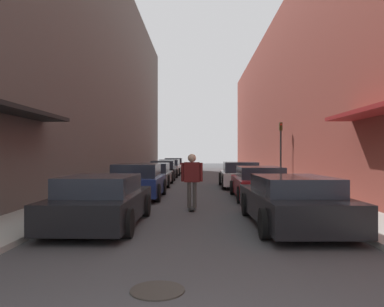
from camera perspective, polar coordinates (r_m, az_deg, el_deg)
ground at (r=20.65m, az=0.78°, el=-4.97°), size 102.23×102.23×0.00m
curb_strip_left at (r=25.65m, az=-8.82°, el=-3.89°), size 1.80×46.47×0.12m
curb_strip_right at (r=25.63m, az=10.44°, el=-3.89°), size 1.80×46.47×0.12m
building_row_left at (r=26.80m, az=-15.07°, el=11.65°), size 4.90×46.47×14.43m
building_row_right at (r=26.48m, az=16.70°, el=8.02°), size 4.90×46.47×10.99m
parked_car_left_0 at (r=9.42m, az=-13.55°, el=-7.11°), size 1.94×4.38×1.23m
parked_car_left_1 at (r=15.02m, az=-8.30°, el=-4.27°), size 2.04×3.92×1.37m
parked_car_left_2 at (r=20.83m, az=-5.89°, el=-3.23°), size 1.99×4.70×1.26m
parked_car_left_3 at (r=26.23m, az=-4.40°, el=-2.56°), size 1.87×4.72×1.31m
parked_car_left_4 at (r=31.86m, az=-3.42°, el=-2.12°), size 1.91×4.81×1.31m
parked_car_left_5 at (r=38.19m, az=-2.78°, el=-1.77°), size 2.03×4.76×1.36m
parked_car_right_0 at (r=9.43m, az=14.91°, el=-7.06°), size 1.99×4.83×1.22m
parked_car_right_1 at (r=14.88m, az=10.11°, el=-4.48°), size 1.96×4.68×1.27m
parked_car_right_2 at (r=19.95m, az=7.31°, el=-3.27°), size 2.05×4.29×1.34m
skateboarder at (r=11.65m, az=-0.02°, el=-3.38°), size 0.67×0.78×1.76m
manhole_cover at (r=5.09m, az=-5.30°, el=-20.04°), size 0.70×0.70×0.02m
traffic_light at (r=21.48m, az=13.37°, el=1.18°), size 0.16×0.22×3.40m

